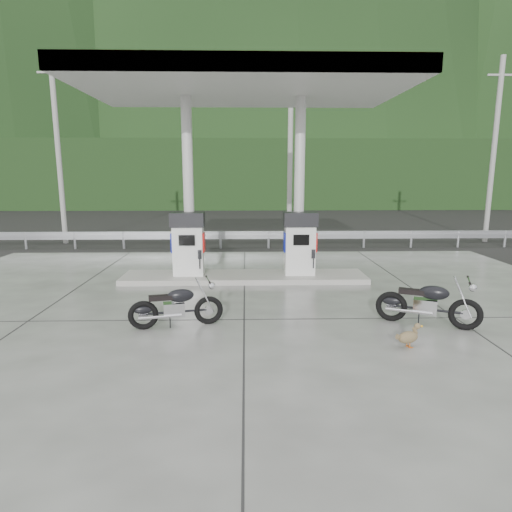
{
  "coord_description": "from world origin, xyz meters",
  "views": [
    {
      "loc": [
        0.04,
        -9.58,
        3.02
      ],
      "look_at": [
        0.3,
        1.0,
        1.0
      ],
      "focal_mm": 30.0,
      "sensor_mm": 36.0,
      "label": 1
    }
  ],
  "objects_px": {
    "gas_pump_right": "(300,244)",
    "duck": "(408,338)",
    "motorcycle_right": "(428,304)",
    "motorcycle_left": "(176,306)",
    "gas_pump_left": "(188,244)"
  },
  "relations": [
    {
      "from": "gas_pump_right",
      "to": "duck",
      "type": "height_order",
      "value": "gas_pump_right"
    },
    {
      "from": "gas_pump_right",
      "to": "motorcycle_right",
      "type": "distance_m",
      "value": 4.48
    },
    {
      "from": "motorcycle_right",
      "to": "duck",
      "type": "xyz_separation_m",
      "value": [
        -0.81,
        -1.12,
        -0.27
      ]
    },
    {
      "from": "gas_pump_right",
      "to": "motorcycle_left",
      "type": "relative_size",
      "value": 1.03
    },
    {
      "from": "motorcycle_left",
      "to": "gas_pump_left",
      "type": "bearing_deg",
      "value": 81.02
    },
    {
      "from": "gas_pump_left",
      "to": "motorcycle_right",
      "type": "height_order",
      "value": "gas_pump_left"
    },
    {
      "from": "gas_pump_right",
      "to": "motorcycle_right",
      "type": "height_order",
      "value": "gas_pump_right"
    },
    {
      "from": "duck",
      "to": "motorcycle_right",
      "type": "bearing_deg",
      "value": 33.17
    },
    {
      "from": "gas_pump_left",
      "to": "motorcycle_left",
      "type": "bearing_deg",
      "value": -86.29
    },
    {
      "from": "motorcycle_left",
      "to": "duck",
      "type": "bearing_deg",
      "value": -28.07
    },
    {
      "from": "motorcycle_right",
      "to": "duck",
      "type": "bearing_deg",
      "value": -102.07
    },
    {
      "from": "gas_pump_left",
      "to": "motorcycle_left",
      "type": "distance_m",
      "value": 3.93
    },
    {
      "from": "motorcycle_left",
      "to": "motorcycle_right",
      "type": "relative_size",
      "value": 0.92
    },
    {
      "from": "gas_pump_left",
      "to": "duck",
      "type": "relative_size",
      "value": 3.62
    },
    {
      "from": "gas_pump_left",
      "to": "gas_pump_right",
      "type": "height_order",
      "value": "same"
    }
  ]
}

